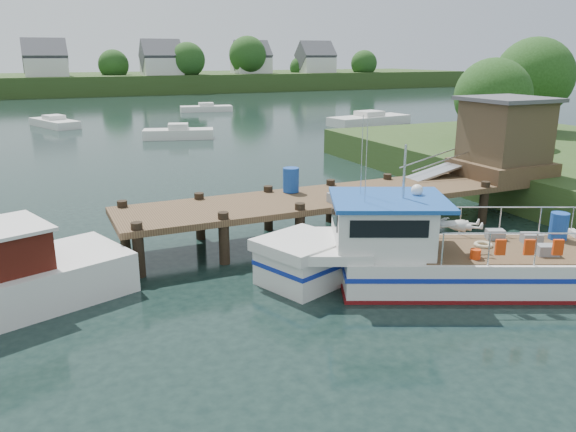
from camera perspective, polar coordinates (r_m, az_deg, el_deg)
name	(u,v)px	position (r m, az deg, el deg)	size (l,w,h in m)	color
ground_plane	(297,238)	(19.22, 0.87, -2.25)	(160.00, 160.00, 0.00)	black
far_shore	(80,80)	(99.25, -20.37, 12.85)	(140.00, 42.55, 9.22)	#2D451C
dock	(453,159)	(22.17, 16.37, 5.55)	(16.60, 3.00, 4.78)	brown
lobster_boat	(423,256)	(15.60, 13.58, -3.93)	(9.12, 5.80, 4.56)	silver
moored_far	(206,108)	(63.49, -8.31, 10.79)	(5.84, 2.85, 0.95)	silver
moored_b	(179,133)	(42.94, -11.06, 8.27)	(5.39, 3.10, 1.13)	silver
moored_c	(369,120)	(51.32, 8.25, 9.67)	(8.00, 3.80, 1.21)	silver
moored_d	(54,123)	(53.21, -22.64, 8.76)	(4.01, 6.33, 1.02)	silver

